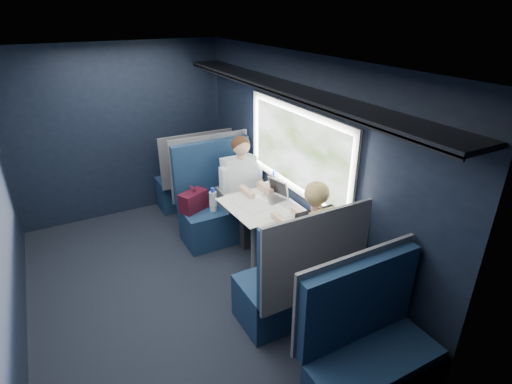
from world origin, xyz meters
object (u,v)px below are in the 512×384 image
man (243,184)px  seat_bay_far (297,283)px  table (267,214)px  seat_bay_near (218,205)px  cup (267,185)px  laptop (274,193)px  bottle_small (274,181)px  woman (311,238)px  seat_row_back (367,354)px  seat_row_front (194,180)px

man → seat_bay_far: bearing=-99.0°
table → man: bearing=84.5°
seat_bay_near → man: man is taller
table → man: size_ratio=0.76×
man → cup: man is taller
laptop → cup: size_ratio=4.25×
man → bottle_small: 0.43m
woman → laptop: 0.87m
seat_row_back → laptop: seat_row_back is taller
bottle_small → seat_bay_far: bearing=-111.3°
seat_bay_near → man: bearing=-33.3°
seat_row_back → bottle_small: bearing=77.4°
cup → man: bearing=122.0°
table → woman: size_ratio=0.76×
seat_row_back → man: (0.25, 2.50, 0.31)m
laptop → seat_bay_near: bearing=117.6°
table → seat_bay_far: 0.93m
seat_row_back → seat_bay_far: bearing=90.0°
table → seat_row_front: size_ratio=0.86×
laptop → bottle_small: bearing=59.1°
man → bottle_small: (0.23, -0.35, 0.12)m
seat_bay_near → bottle_small: size_ratio=5.44×
bottle_small → cup: bottle_small is taller
man → seat_bay_near: bearing=146.7°
seat_row_front → bottle_small: (0.48, -1.44, 0.43)m
woman → bottle_small: woman is taller
laptop → cup: (0.07, 0.26, -0.02)m
seat_row_front → table: bearing=-84.2°
table → cup: cup is taller
woman → laptop: bearing=82.7°
seat_bay_near → woman: woman is taller
woman → cup: bearing=81.1°
man → laptop: man is taller
man → bottle_small: bearing=-56.3°
table → bottle_small: (0.30, 0.35, 0.18)m
seat_bay_near → seat_bay_far: bearing=-89.5°
seat_row_back → cup: bearing=79.1°
woman → bottle_small: (0.23, 1.06, 0.11)m
seat_row_back → bottle_small: size_ratio=5.01×
seat_row_back → cup: 2.28m
woman → man: bearing=90.0°
table → seat_row_front: (-0.18, 1.80, -0.25)m
seat_row_front → cup: 1.49m
seat_bay_near → seat_row_front: seat_bay_near is taller
cup → seat_bay_near: bearing=134.1°
man → cup: bearing=-58.0°
seat_row_front → man: man is taller
seat_bay_near → seat_row_front: bearing=89.1°
seat_bay_near → cup: size_ratio=15.85×
seat_bay_far → seat_row_back: (0.00, -0.92, -0.00)m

